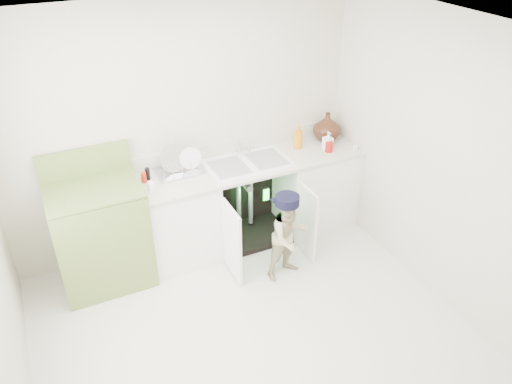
% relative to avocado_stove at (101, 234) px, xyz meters
% --- Properties ---
extents(ground, '(3.50, 3.50, 0.00)m').
position_rel_avocado_stove_xyz_m(ground, '(0.96, -1.18, -0.52)').
color(ground, beige).
rests_on(ground, ground).
extents(room_shell, '(6.00, 5.50, 1.26)m').
position_rel_avocado_stove_xyz_m(room_shell, '(0.96, -1.18, 0.73)').
color(room_shell, beige).
rests_on(room_shell, ground).
extents(counter_run, '(2.44, 1.02, 1.21)m').
position_rel_avocado_stove_xyz_m(counter_run, '(1.53, 0.03, -0.05)').
color(counter_run, white).
rests_on(counter_run, ground).
extents(avocado_stove, '(0.82, 0.65, 1.27)m').
position_rel_avocado_stove_xyz_m(avocado_stove, '(0.00, 0.00, 0.00)').
color(avocado_stove, olive).
rests_on(avocado_stove, ground).
extents(repair_worker, '(0.48, 0.57, 0.89)m').
position_rel_avocado_stove_xyz_m(repair_worker, '(1.60, -0.69, -0.07)').
color(repair_worker, beige).
rests_on(repair_worker, ground).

